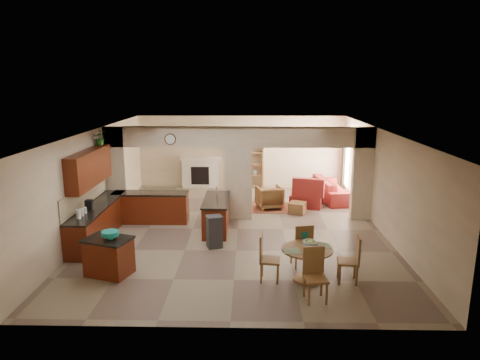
{
  "coord_description": "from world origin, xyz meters",
  "views": [
    {
      "loc": [
        0.31,
        -11.54,
        4.13
      ],
      "look_at": [
        0.06,
        0.3,
        1.36
      ],
      "focal_mm": 32.0,
      "sensor_mm": 36.0,
      "label": 1
    }
  ],
  "objects_px": {
    "kitchen_island": "(109,256)",
    "dining_table": "(307,259)",
    "sofa": "(333,189)",
    "armchair": "(269,197)"
  },
  "relations": [
    {
      "from": "armchair",
      "to": "dining_table",
      "type": "bearing_deg",
      "value": 81.9
    },
    {
      "from": "kitchen_island",
      "to": "dining_table",
      "type": "xyz_separation_m",
      "value": [
        4.24,
        -0.22,
        0.07
      ]
    },
    {
      "from": "dining_table",
      "to": "sofa",
      "type": "relative_size",
      "value": 0.42
    },
    {
      "from": "kitchen_island",
      "to": "dining_table",
      "type": "relative_size",
      "value": 1.06
    },
    {
      "from": "kitchen_island",
      "to": "armchair",
      "type": "relative_size",
      "value": 1.38
    },
    {
      "from": "kitchen_island",
      "to": "sofa",
      "type": "distance_m",
      "value": 8.67
    },
    {
      "from": "dining_table",
      "to": "armchair",
      "type": "xyz_separation_m",
      "value": [
        -0.54,
        5.29,
        -0.12
      ]
    },
    {
      "from": "kitchen_island",
      "to": "sofa",
      "type": "bearing_deg",
      "value": 64.6
    },
    {
      "from": "kitchen_island",
      "to": "dining_table",
      "type": "distance_m",
      "value": 4.25
    },
    {
      "from": "armchair",
      "to": "sofa",
      "type": "bearing_deg",
      "value": -166.89
    }
  ]
}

